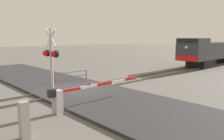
{
  "coord_description": "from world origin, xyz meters",
  "views": [
    {
      "loc": [
        13.61,
        -8.85,
        3.9
      ],
      "look_at": [
        1.03,
        2.63,
        1.39
      ],
      "focal_mm": 36.15,
      "sensor_mm": 36.0,
      "label": 1
    }
  ],
  "objects_px": {
    "locomotive": "(215,51)",
    "guard_railing": "(72,75)",
    "utility_cabinet": "(24,120)",
    "crossing_gate": "(73,95)",
    "crossing_signal": "(51,61)"
  },
  "relations": [
    {
      "from": "crossing_signal",
      "to": "crossing_gate",
      "type": "xyz_separation_m",
      "value": [
        0.15,
        1.12,
        -1.86
      ]
    },
    {
      "from": "crossing_gate",
      "to": "utility_cabinet",
      "type": "distance_m",
      "value": 3.67
    },
    {
      "from": "crossing_gate",
      "to": "utility_cabinet",
      "type": "height_order",
      "value": "utility_cabinet"
    },
    {
      "from": "locomotive",
      "to": "guard_railing",
      "type": "relative_size",
      "value": 5.18
    },
    {
      "from": "crossing_signal",
      "to": "guard_railing",
      "type": "xyz_separation_m",
      "value": [
        -6.23,
        5.05,
        -2.07
      ]
    },
    {
      "from": "crossing_signal",
      "to": "utility_cabinet",
      "type": "height_order",
      "value": "crossing_signal"
    },
    {
      "from": "crossing_signal",
      "to": "locomotive",
      "type": "bearing_deg",
      "value": 97.27
    },
    {
      "from": "locomotive",
      "to": "crossing_signal",
      "type": "height_order",
      "value": "crossing_signal"
    },
    {
      "from": "locomotive",
      "to": "crossing_gate",
      "type": "distance_m",
      "value": 26.03
    },
    {
      "from": "utility_cabinet",
      "to": "locomotive",
      "type": "bearing_deg",
      "value": 100.24
    },
    {
      "from": "crossing_signal",
      "to": "utility_cabinet",
      "type": "xyz_separation_m",
      "value": [
        1.81,
        -2.16,
        -1.97
      ]
    },
    {
      "from": "crossing_signal",
      "to": "utility_cabinet",
      "type": "distance_m",
      "value": 3.44
    },
    {
      "from": "locomotive",
      "to": "crossing_signal",
      "type": "distance_m",
      "value": 27.1
    },
    {
      "from": "crossing_gate",
      "to": "guard_railing",
      "type": "relative_size",
      "value": 2.03
    },
    {
      "from": "utility_cabinet",
      "to": "crossing_signal",
      "type": "bearing_deg",
      "value": 130.09
    }
  ]
}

